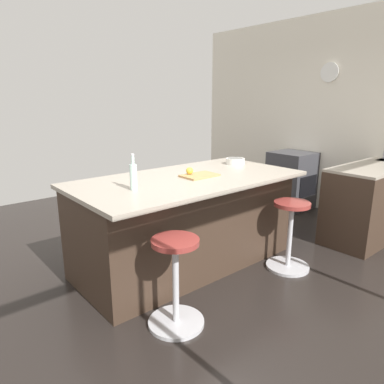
{
  "coord_description": "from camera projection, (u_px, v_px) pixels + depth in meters",
  "views": [
    {
      "loc": [
        2.23,
        2.53,
        1.71
      ],
      "look_at": [
        0.05,
        -0.06,
        0.81
      ],
      "focal_mm": 32.93,
      "sensor_mm": 36.0,
      "label": 1
    }
  ],
  "objects": [
    {
      "name": "cutting_board",
      "position": [
        200.0,
        176.0,
        3.54
      ],
      "size": [
        0.36,
        0.24,
        0.02
      ],
      "primitive_type": "cube",
      "color": "tan",
      "rests_on": "kitchen_island"
    },
    {
      "name": "oven_range",
      "position": [
        291.0,
        180.0,
        5.61
      ],
      "size": [
        0.6,
        0.61,
        0.89
      ],
      "color": "#38383D",
      "rests_on": "ground_plane"
    },
    {
      "name": "apple_yellow",
      "position": [
        190.0,
        171.0,
        3.54
      ],
      "size": [
        0.07,
        0.07,
        0.07
      ],
      "primitive_type": "sphere",
      "color": "gold",
      "rests_on": "cutting_board"
    },
    {
      "name": "fruit_bowl",
      "position": [
        235.0,
        161.0,
        4.19
      ],
      "size": [
        0.22,
        0.22,
        0.07
      ],
      "color": "silver",
      "rests_on": "kitchen_island"
    },
    {
      "name": "sink_cabinet",
      "position": [
        382.0,
        197.0,
        4.58
      ],
      "size": [
        2.07,
        0.6,
        1.2
      ],
      "color": "#38281E",
      "rests_on": "ground_plane"
    },
    {
      "name": "stool_by_window",
      "position": [
        290.0,
        238.0,
        3.59
      ],
      "size": [
        0.44,
        0.44,
        0.71
      ],
      "color": "#B7B7BC",
      "rests_on": "ground_plane"
    },
    {
      "name": "kitchen_island",
      "position": [
        186.0,
        220.0,
        3.66
      ],
      "size": [
        2.31,
        1.19,
        0.95
      ],
      "color": "#38281E",
      "rests_on": "ground_plane"
    },
    {
      "name": "stool_middle",
      "position": [
        176.0,
        285.0,
        2.67
      ],
      "size": [
        0.44,
        0.44,
        0.71
      ],
      "color": "#B7B7BC",
      "rests_on": "ground_plane"
    },
    {
      "name": "water_bottle",
      "position": [
        133.0,
        176.0,
        3.0
      ],
      "size": [
        0.06,
        0.06,
        0.31
      ],
      "color": "silver",
      "rests_on": "kitchen_island"
    },
    {
      "name": "interior_partition_left",
      "position": [
        347.0,
        116.0,
        5.1
      ],
      "size": [
        0.15,
        5.61,
        2.91
      ],
      "color": "silver",
      "rests_on": "ground_plane"
    },
    {
      "name": "ground_plane",
      "position": [
        199.0,
        266.0,
        3.7
      ],
      "size": [
        7.42,
        7.42,
        0.0
      ],
      "primitive_type": "plane",
      "color": "black"
    }
  ]
}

